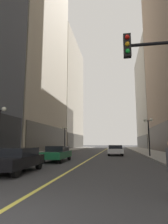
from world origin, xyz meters
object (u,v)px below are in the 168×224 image
(car_black, at_px, (16,159))
(street_lamp_right_mid, at_px, (148,128))
(street_lamp_left_far, at_px, (65,134))
(car_white, at_px, (115,150))
(car_green, at_px, (57,153))

(car_black, relative_size, street_lamp_right_mid, 0.95)
(car_black, distance_m, street_lamp_left_far, 23.77)
(car_white, xyz_separation_m, street_lamp_right_mid, (3.94, -2.59, 2.54))
(car_black, xyz_separation_m, car_white, (5.21, 15.86, 0.00))
(car_black, xyz_separation_m, car_green, (0.28, 6.60, 0.00))
(car_black, bearing_deg, car_white, 71.80)
(car_black, bearing_deg, street_lamp_right_mid, 55.42)
(car_black, height_order, car_green, same)
(car_black, height_order, street_lamp_right_mid, street_lamp_right_mid)
(car_black, bearing_deg, car_green, 87.55)
(car_green, xyz_separation_m, street_lamp_left_far, (-3.93, 16.75, 2.54))
(street_lamp_left_far, relative_size, street_lamp_right_mid, 1.00)
(car_black, relative_size, street_lamp_left_far, 0.95)
(car_black, relative_size, car_green, 0.92)
(car_black, height_order, car_white, same)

